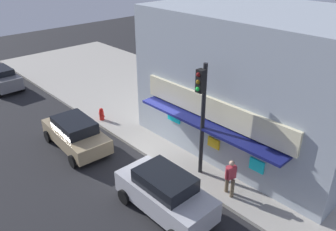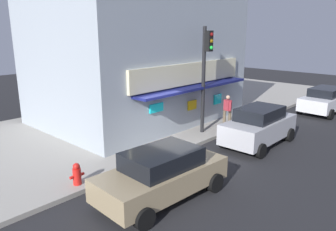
# 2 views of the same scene
# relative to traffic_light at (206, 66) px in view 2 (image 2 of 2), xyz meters

# --- Properties ---
(ground_plane) EXTENTS (62.36, 62.36, 0.00)m
(ground_plane) POSITION_rel_traffic_light_xyz_m (-2.92, -0.78, -3.47)
(ground_plane) COLOR #232326
(sidewalk) EXTENTS (41.57, 10.35, 0.17)m
(sidewalk) POSITION_rel_traffic_light_xyz_m (-2.92, 4.40, -3.39)
(sidewalk) COLOR #A39E93
(sidewalk) RESTS_ON ground_plane
(corner_building) EXTENTS (10.66, 8.38, 6.71)m
(corner_building) POSITION_rel_traffic_light_xyz_m (-0.10, 4.63, 0.05)
(corner_building) COLOR #9EA8B2
(corner_building) RESTS_ON sidewalk
(traffic_light) EXTENTS (0.32, 0.58, 5.16)m
(traffic_light) POSITION_rel_traffic_light_xyz_m (0.00, 0.00, 0.00)
(traffic_light) COLOR black
(traffic_light) RESTS_ON sidewalk
(fire_hydrant) EXTENTS (0.52, 0.28, 0.76)m
(fire_hydrant) POSITION_rel_traffic_light_xyz_m (-7.46, -0.32, -2.94)
(fire_hydrant) COLOR red
(fire_hydrant) RESTS_ON sidewalk
(trash_can) EXTENTS (0.50, 0.50, 0.86)m
(trash_can) POSITION_rel_traffic_light_xyz_m (-2.32, 1.33, -2.87)
(trash_can) COLOR #2D2D2D
(trash_can) RESTS_ON sidewalk
(pedestrian) EXTENTS (0.55, 0.53, 1.65)m
(pedestrian) POSITION_rel_traffic_light_xyz_m (1.85, -0.17, -2.41)
(pedestrian) COLOR brown
(pedestrian) RESTS_ON sidewalk
(parked_car_white) EXTENTS (4.43, 2.21, 1.61)m
(parked_car_white) POSITION_rel_traffic_light_xyz_m (9.02, -2.88, -2.63)
(parked_car_white) COLOR silver
(parked_car_white) RESTS_ON ground_plane
(parked_car_tan) EXTENTS (4.42, 2.26, 1.60)m
(parked_car_tan) POSITION_rel_traffic_light_xyz_m (-5.97, -2.82, -2.64)
(parked_car_tan) COLOR #9E8966
(parked_car_tan) RESTS_ON ground_plane
(parked_car_silver) EXTENTS (4.15, 2.01, 1.77)m
(parked_car_silver) POSITION_rel_traffic_light_xyz_m (0.63, -2.65, -2.57)
(parked_car_silver) COLOR #B7B7BC
(parked_car_silver) RESTS_ON ground_plane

